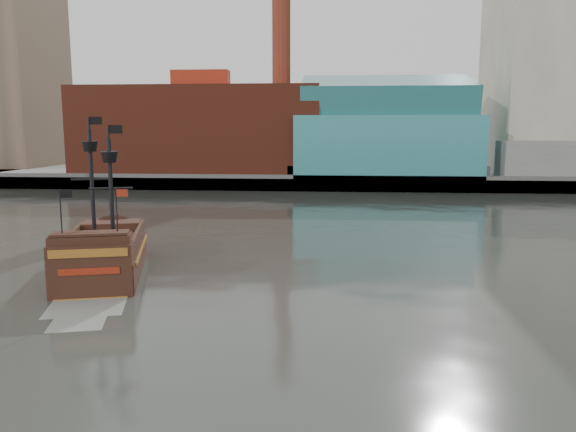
{
  "coord_description": "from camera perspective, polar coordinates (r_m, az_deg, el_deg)",
  "views": [
    {
      "loc": [
        1.64,
        -26.84,
        9.86
      ],
      "look_at": [
        -1.52,
        10.76,
        4.0
      ],
      "focal_mm": 35.0,
      "sensor_mm": 36.0,
      "label": 1
    }
  ],
  "objects": [
    {
      "name": "seawall",
      "position": [
        89.76,
        3.74,
        3.34
      ],
      "size": [
        220.0,
        1.0,
        2.6
      ],
      "primitive_type": "cube",
      "color": "#4C4C49",
      "rests_on": "ground"
    },
    {
      "name": "skyline",
      "position": [
        112.42,
        6.85,
        16.28
      ],
      "size": [
        149.0,
        45.0,
        62.0
      ],
      "color": "brown",
      "rests_on": "promenade_far"
    },
    {
      "name": "promenade_far",
      "position": [
        119.18,
        4.01,
        4.55
      ],
      "size": [
        220.0,
        60.0,
        2.0
      ],
      "primitive_type": "cube",
      "color": "slate",
      "rests_on": "ground"
    },
    {
      "name": "ground",
      "position": [
        28.64,
        1.25,
        -11.31
      ],
      "size": [
        400.0,
        400.0,
        0.0
      ],
      "primitive_type": "plane",
      "color": "#252723",
      "rests_on": "ground"
    },
    {
      "name": "pirate_ship",
      "position": [
        40.54,
        -18.2,
        -4.19
      ],
      "size": [
        8.42,
        16.01,
        11.49
      ],
      "rotation": [
        0.0,
        0.0,
        0.27
      ],
      "color": "black",
      "rests_on": "ground"
    }
  ]
}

